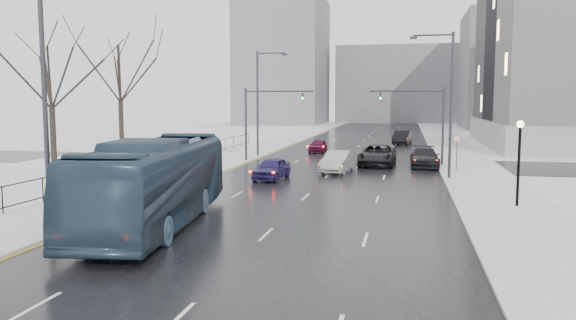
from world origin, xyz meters
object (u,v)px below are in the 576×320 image
Objects in this scene: streetlight_l_near at (50,96)px; sedan_right_far at (425,157)px; streetlight_r_mid at (448,98)px; sedan_right_distant at (402,137)px; sedan_right_near at (338,162)px; lamppost_r_mid at (519,151)px; no_uturn_sign at (457,142)px; sedan_center_far at (318,146)px; bus at (157,182)px; sedan_right_cross at (377,155)px; tree_park_e at (123,164)px; mast_signal_left at (258,115)px; tree_park_d at (55,181)px; streetlight_l_far at (260,98)px; sedan_center_near at (272,169)px; mast_signal_right at (430,116)px.

streetlight_l_near is 1.83× the size of sedan_right_far.
streetlight_r_mid is 1.96× the size of sedan_right_distant.
streetlight_r_mid is 9.27m from sedan_right_near.
no_uturn_sign is (-1.80, 14.00, -0.64)m from lamppost_r_mid.
no_uturn_sign is at bearing -54.04° from sedan_right_far.
sedan_center_far is at bearing 132.44° from no_uturn_sign.
sedan_right_near is at bearing 68.59° from streetlight_l_near.
sedan_right_far reaches higher than sedan_center_far.
sedan_right_cross is (8.22, 24.50, -1.03)m from bus.
tree_park_e reaches higher than mast_signal_left.
sedan_right_near is 8.09m from sedan_right_far.
mast_signal_left is 1.19× the size of sedan_right_far.
tree_park_d is 1.25× the size of streetlight_l_far.
mast_signal_left is at bearing 114.60° from sedan_center_near.
streetlight_r_mid is 22.06m from bus.
tree_park_e reaches higher than sedan_right_cross.
streetlight_r_mid is at bearing -7.88° from sedan_right_near.
sedan_right_cross is (-5.01, 7.24, -4.72)m from streetlight_r_mid.
tree_park_e is 25.35m from sedan_right_far.
lamppost_r_mid is 40.83m from sedan_right_distant.
sedan_right_distant is at bearing 99.06° from no_uturn_sign.
tree_park_e reaches higher than no_uturn_sign.
streetlight_r_mid is at bearing -76.16° from sedan_right_distant.
sedan_center_near is 0.88× the size of sedan_right_near.
streetlight_l_near and streetlight_l_far have the same top height.
streetlight_r_mid reaches higher than sedan_right_distant.
sedan_right_distant is (1.84, 23.10, -0.02)m from sedan_right_cross.
lamppost_r_mid is at bearing -44.48° from mast_signal_left.
mast_signal_right is at bearing 12.28° from sedan_right_cross.
bus is at bearing -58.29° from tree_park_e.
no_uturn_sign is (27.00, 10.00, 2.30)m from tree_park_d.
mast_signal_left reaches higher than tree_park_d.
tree_park_d is 28.88m from no_uturn_sign.
mast_signal_right is at bearing -14.48° from streetlight_l_far.
sedan_right_cross is 1.21× the size of sedan_right_distant.
sedan_right_cross reaches higher than sedan_right_distant.
streetlight_l_near is 2.34× the size of lamppost_r_mid.
lamppost_r_mid is 16.45m from sedan_center_near.
sedan_right_near is at bearing 54.01° from sedan_center_near.
sedan_right_near is at bearing -5.77° from tree_park_e.
tree_park_e is 27.25m from streetlight_r_mid.
sedan_right_near is at bearing 23.90° from tree_park_d.
streetlight_r_mid reaches higher than sedan_right_cross.
lamppost_r_mid is at bearing -7.91° from tree_park_d.
sedan_right_cross reaches higher than sedan_right_near.
sedan_right_far is 23.44m from sedan_right_distant.
streetlight_r_mid is 2.34× the size of lamppost_r_mid.
streetlight_l_far is at bearing 143.70° from streetlight_r_mid.
bus is (-13.23, -17.26, -3.69)m from streetlight_r_mid.
mast_signal_right is 1.32× the size of sedan_right_near.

